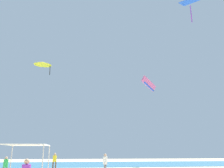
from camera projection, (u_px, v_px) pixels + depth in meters
ocean_strip at (95, 164)px, 38.81m from camera, size 110.00×18.22×0.03m
canopy_tent at (27, 146)px, 16.24m from camera, size 2.81×3.28×2.48m
person_near_tent at (55, 160)px, 27.53m from camera, size 0.47×0.44×1.84m
person_central at (105, 162)px, 22.10m from camera, size 0.43×0.46×1.81m
person_rightmost at (6, 165)px, 19.42m from camera, size 0.42×0.38×1.60m
kite_delta_yellow at (43, 63)px, 38.41m from camera, size 3.39×3.41×2.34m
kite_parafoil_pink at (149, 84)px, 38.92m from camera, size 3.11×2.29×2.18m
kite_diamond_blue at (190, 2)px, 30.22m from camera, size 3.17×3.17×3.49m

